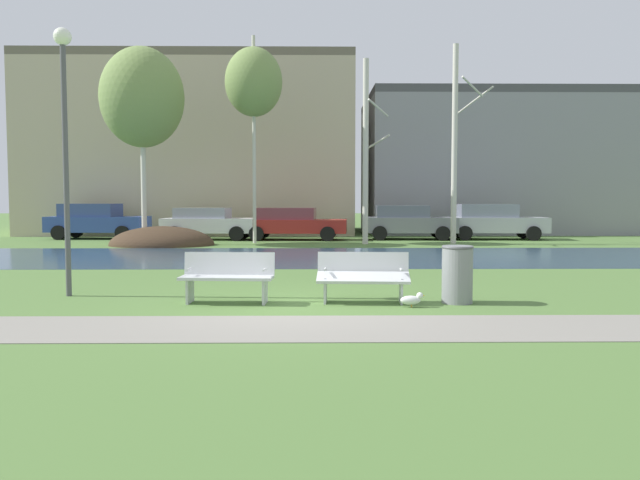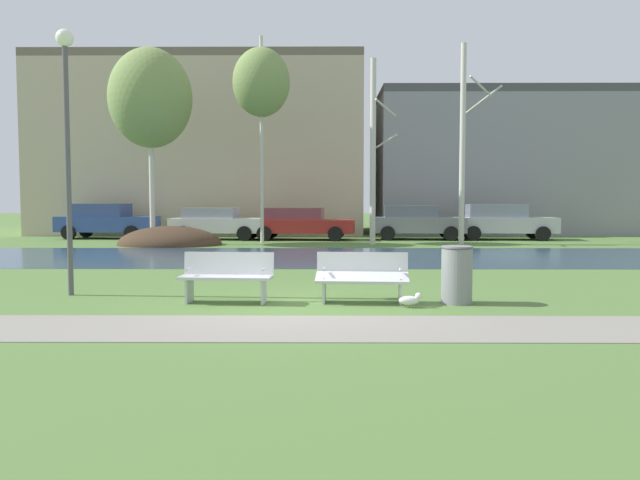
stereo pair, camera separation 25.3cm
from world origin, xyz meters
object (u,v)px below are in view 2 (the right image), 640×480
(trash_bin, at_px, (457,274))
(parked_hatch_third_red, at_px, (300,223))
(bench_left, at_px, (227,276))
(parked_suv_fifth_silver, at_px, (502,221))
(parked_wagon_fourth_grey, at_px, (416,222))
(seagull, at_px, (410,300))
(streetlamp, at_px, (67,117))
(bench_right, at_px, (362,276))
(parked_van_nearest_blue, at_px, (106,220))
(parked_sedan_second_white, at_px, (217,223))

(trash_bin, bearing_deg, parked_hatch_third_red, 101.28)
(bench_left, relative_size, parked_suv_fifth_silver, 0.36)
(parked_hatch_third_red, distance_m, parked_wagon_fourth_grey, 5.20)
(seagull, distance_m, streetlamp, 7.09)
(trash_bin, bearing_deg, parked_wagon_fourth_grey, 84.11)
(parked_hatch_third_red, bearing_deg, trash_bin, -78.72)
(bench_right, xyz_separation_m, parked_van_nearest_blue, (-10.66, 17.81, 0.36))
(seagull, xyz_separation_m, parked_van_nearest_blue, (-11.44, 18.31, 0.70))
(streetlamp, relative_size, parked_wagon_fourth_grey, 1.16)
(bench_left, relative_size, parked_sedan_second_white, 0.39)
(bench_right, bearing_deg, parked_hatch_third_red, 95.95)
(seagull, distance_m, parked_sedan_second_white, 18.77)
(parked_sedan_second_white, bearing_deg, seagull, -70.49)
(parked_hatch_third_red, bearing_deg, seagull, -81.72)
(parked_van_nearest_blue, distance_m, parked_suv_fifth_silver, 17.90)
(parked_hatch_third_red, height_order, parked_wagon_fourth_grey, parked_wagon_fourth_grey)
(streetlamp, relative_size, parked_sedan_second_white, 1.16)
(bench_right, bearing_deg, parked_suv_fifth_silver, 67.21)
(streetlamp, relative_size, parked_suv_fifth_silver, 1.08)
(bench_right, relative_size, parked_hatch_third_red, 0.34)
(seagull, relative_size, streetlamp, 0.08)
(seagull, distance_m, parked_wagon_fourth_grey, 18.00)
(streetlamp, height_order, parked_hatch_third_red, streetlamp)
(parked_van_nearest_blue, bearing_deg, parked_suv_fifth_silver, -1.99)
(parked_sedan_second_white, height_order, parked_suv_fifth_silver, parked_suv_fifth_silver)
(bench_left, relative_size, streetlamp, 0.33)
(bench_left, relative_size, bench_right, 1.00)
(seagull, distance_m, parked_van_nearest_blue, 21.60)
(bench_right, relative_size, trash_bin, 1.64)
(trash_bin, relative_size, parked_hatch_third_red, 0.21)
(streetlamp, distance_m, parked_van_nearest_blue, 17.95)
(bench_right, xyz_separation_m, parked_suv_fifth_silver, (7.22, 17.19, 0.35))
(bench_left, height_order, parked_van_nearest_blue, parked_van_nearest_blue)
(streetlamp, bearing_deg, bench_left, -15.07)
(parked_sedan_second_white, xyz_separation_m, parked_wagon_fourth_grey, (8.91, 0.11, 0.04))
(streetlamp, bearing_deg, parked_hatch_third_red, 77.29)
(parked_hatch_third_red, xyz_separation_m, parked_wagon_fourth_grey, (5.19, 0.30, 0.04))
(seagull, bearing_deg, parked_suv_fifth_silver, 69.97)
(trash_bin, bearing_deg, parked_suv_fifth_silver, 72.04)
(parked_suv_fifth_silver, bearing_deg, parked_sedan_second_white, -179.97)
(parked_suv_fifth_silver, bearing_deg, parked_van_nearest_blue, 178.01)
(bench_left, bearing_deg, parked_van_nearest_blue, 115.00)
(bench_left, bearing_deg, bench_right, 0.00)
(bench_right, bearing_deg, bench_left, 180.00)
(parked_wagon_fourth_grey, bearing_deg, bench_left, -108.47)
(parked_suv_fifth_silver, bearing_deg, seagull, -110.03)
(trash_bin, xyz_separation_m, parked_suv_fifth_silver, (5.59, 17.25, 0.30))
(parked_suv_fifth_silver, bearing_deg, streetlamp, -127.69)
(parked_hatch_third_red, xyz_separation_m, parked_suv_fifth_silver, (8.99, 0.19, 0.06))
(parked_sedan_second_white, bearing_deg, streetlamp, -89.76)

